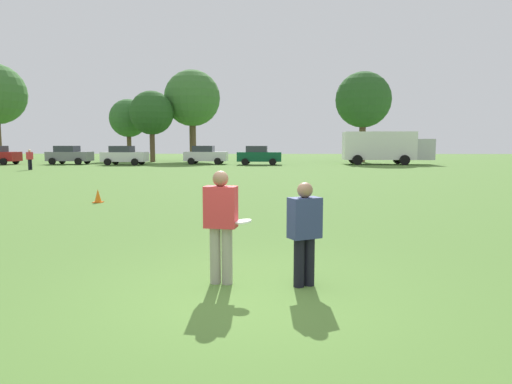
# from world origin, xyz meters

# --- Properties ---
(ground_plane) EXTENTS (164.23, 164.23, 0.00)m
(ground_plane) POSITION_xyz_m (0.00, 0.00, 0.00)
(ground_plane) COLOR #517A33
(player_thrower) EXTENTS (0.51, 0.34, 1.71)m
(player_thrower) POSITION_xyz_m (-0.39, 0.45, 0.96)
(player_thrower) COLOR gray
(player_thrower) RESTS_ON ground
(player_defender) EXTENTS (0.53, 0.44, 1.55)m
(player_defender) POSITION_xyz_m (0.85, 0.37, 0.87)
(player_defender) COLOR black
(player_defender) RESTS_ON ground
(frisbee) EXTENTS (0.27, 0.27, 0.06)m
(frisbee) POSITION_xyz_m (-0.07, 0.43, 0.95)
(frisbee) COLOR white
(traffic_cone) EXTENTS (0.32, 0.32, 0.48)m
(traffic_cone) POSITION_xyz_m (-5.79, 9.70, 0.23)
(traffic_cone) COLOR #D8590C
(traffic_cone) RESTS_ON ground
(parked_car_mid_left) EXTENTS (4.27, 2.34, 1.82)m
(parked_car_mid_left) POSITION_xyz_m (-19.63, 38.54, 0.92)
(parked_car_mid_left) COLOR slate
(parked_car_mid_left) RESTS_ON ground
(parked_car_center) EXTENTS (4.27, 2.34, 1.82)m
(parked_car_center) POSITION_xyz_m (-13.69, 37.18, 0.92)
(parked_car_center) COLOR silver
(parked_car_center) RESTS_ON ground
(parked_car_mid_right) EXTENTS (4.27, 2.34, 1.82)m
(parked_car_mid_right) POSITION_xyz_m (-6.17, 39.15, 0.92)
(parked_car_mid_right) COLOR silver
(parked_car_mid_right) RESTS_ON ground
(parked_car_near_right) EXTENTS (4.27, 2.34, 1.82)m
(parked_car_near_right) POSITION_xyz_m (-0.83, 37.83, 0.92)
(parked_car_near_right) COLOR #0C4C2D
(parked_car_near_right) RESTS_ON ground
(box_truck) EXTENTS (8.59, 3.23, 3.18)m
(box_truck) POSITION_xyz_m (11.47, 39.04, 1.75)
(box_truck) COLOR white
(box_truck) RESTS_ON ground
(bystander_sideline_watcher) EXTENTS (0.43, 0.51, 1.61)m
(bystander_sideline_watcher) POSITION_xyz_m (-18.51, 28.99, 0.91)
(bystander_sideline_watcher) COLOR black
(bystander_sideline_watcher) RESTS_ON ground
(tree_west_maple) EXTENTS (4.44, 4.44, 7.22)m
(tree_west_maple) POSITION_xyz_m (-16.46, 47.75, 4.97)
(tree_west_maple) COLOR brown
(tree_west_maple) RESTS_ON ground
(tree_center_elm) EXTENTS (4.80, 4.80, 7.80)m
(tree_center_elm) POSITION_xyz_m (-12.83, 44.42, 5.37)
(tree_center_elm) COLOR brown
(tree_center_elm) RESTS_ON ground
(tree_east_birch) EXTENTS (6.43, 6.43, 10.44)m
(tree_east_birch) POSITION_xyz_m (-8.76, 47.04, 7.18)
(tree_east_birch) COLOR brown
(tree_east_birch) RESTS_ON ground
(tree_east_oak) EXTENTS (6.01, 6.01, 9.77)m
(tree_east_oak) POSITION_xyz_m (10.31, 44.51, 6.72)
(tree_east_oak) COLOR brown
(tree_east_oak) RESTS_ON ground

